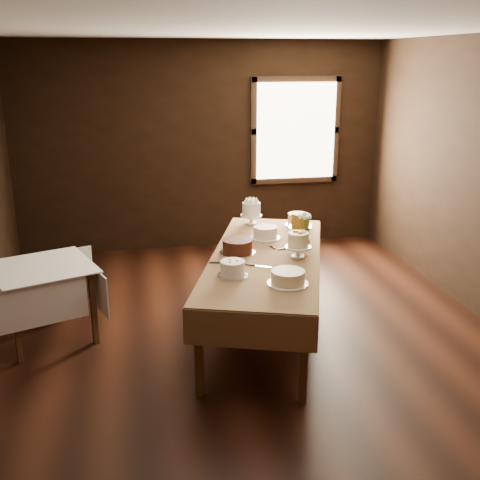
% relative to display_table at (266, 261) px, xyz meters
% --- Properties ---
extents(floor, '(5.00, 6.00, 0.01)m').
position_rel_display_table_xyz_m(floor, '(-0.24, -0.19, -0.73)').
color(floor, black).
rests_on(floor, ground).
extents(ceiling, '(5.00, 6.00, 0.01)m').
position_rel_display_table_xyz_m(ceiling, '(-0.24, -0.19, 2.07)').
color(ceiling, beige).
rests_on(ceiling, wall_back).
extents(wall_back, '(5.00, 0.02, 2.80)m').
position_rel_display_table_xyz_m(wall_back, '(-0.24, 2.81, 0.67)').
color(wall_back, black).
rests_on(wall_back, ground).
extents(wall_front, '(5.00, 0.02, 2.80)m').
position_rel_display_table_xyz_m(wall_front, '(-0.24, -3.19, 0.67)').
color(wall_front, black).
rests_on(wall_front, ground).
extents(window, '(1.10, 0.05, 1.30)m').
position_rel_display_table_xyz_m(window, '(1.06, 2.75, 0.87)').
color(window, '#FFEABF').
rests_on(window, wall_back).
extents(display_table, '(1.75, 2.74, 0.79)m').
position_rel_display_table_xyz_m(display_table, '(0.00, 0.00, 0.00)').
color(display_table, '#432914').
rests_on(display_table, ground).
extents(side_table, '(1.12, 1.12, 0.73)m').
position_rel_display_table_xyz_m(side_table, '(-2.06, 0.26, -0.09)').
color(side_table, '#432914').
rests_on(side_table, ground).
extents(cake_meringue, '(0.28, 0.28, 0.26)m').
position_rel_display_table_xyz_m(cake_meringue, '(0.08, 1.07, 0.17)').
color(cake_meringue, white).
rests_on(cake_meringue, display_table).
extents(cake_speckled, '(0.32, 0.32, 0.14)m').
position_rel_display_table_xyz_m(cake_speckled, '(0.58, 0.91, 0.12)').
color(cake_speckled, white).
rests_on(cake_speckled, display_table).
extents(cake_lattice, '(0.31, 0.31, 0.11)m').
position_rel_display_table_xyz_m(cake_lattice, '(0.11, 0.52, 0.11)').
color(cake_lattice, white).
rests_on(cake_lattice, display_table).
extents(cake_caramel, '(0.25, 0.25, 0.27)m').
position_rel_display_table_xyz_m(cake_caramel, '(0.46, 0.46, 0.18)').
color(cake_caramel, silver).
rests_on(cake_caramel, display_table).
extents(cake_chocolate, '(0.37, 0.37, 0.13)m').
position_rel_display_table_xyz_m(cake_chocolate, '(-0.25, 0.11, 0.12)').
color(cake_chocolate, silver).
rests_on(cake_chocolate, display_table).
extents(cake_flowers, '(0.26, 0.26, 0.25)m').
position_rel_display_table_xyz_m(cake_flowers, '(0.28, -0.12, 0.17)').
color(cake_flowers, white).
rests_on(cake_flowers, display_table).
extents(cake_swirl, '(0.29, 0.29, 0.14)m').
position_rel_display_table_xyz_m(cake_swirl, '(-0.40, -0.48, 0.12)').
color(cake_swirl, silver).
rests_on(cake_swirl, display_table).
extents(cake_cream, '(0.35, 0.35, 0.12)m').
position_rel_display_table_xyz_m(cake_cream, '(0.01, -0.75, 0.11)').
color(cake_cream, white).
rests_on(cake_cream, display_table).
extents(cake_server_a, '(0.22, 0.13, 0.01)m').
position_rel_display_table_xyz_m(cake_server_a, '(-0.10, -0.31, 0.06)').
color(cake_server_a, silver).
rests_on(cake_server_a, display_table).
extents(cake_server_b, '(0.14, 0.22, 0.01)m').
position_rel_display_table_xyz_m(cake_server_b, '(0.15, -0.47, 0.06)').
color(cake_server_b, silver).
rests_on(cake_server_b, display_table).
extents(cake_server_c, '(0.09, 0.24, 0.01)m').
position_rel_display_table_xyz_m(cake_server_c, '(0.08, 0.31, 0.06)').
color(cake_server_c, silver).
rests_on(cake_server_c, display_table).
extents(cake_server_d, '(0.24, 0.09, 0.01)m').
position_rel_display_table_xyz_m(cake_server_d, '(0.31, 0.17, 0.06)').
color(cake_server_d, silver).
rests_on(cake_server_d, display_table).
extents(cake_server_e, '(0.24, 0.08, 0.01)m').
position_rel_display_table_xyz_m(cake_server_e, '(-0.39, -0.16, 0.06)').
color(cake_server_e, silver).
rests_on(cake_server_e, display_table).
extents(flower_vase, '(0.17, 0.17, 0.12)m').
position_rel_display_table_xyz_m(flower_vase, '(0.43, 0.19, 0.12)').
color(flower_vase, '#2D2823').
rests_on(flower_vase, display_table).
extents(flower_bouquet, '(0.14, 0.14, 0.20)m').
position_rel_display_table_xyz_m(flower_bouquet, '(0.43, 0.19, 0.30)').
color(flower_bouquet, white).
rests_on(flower_bouquet, flower_vase).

